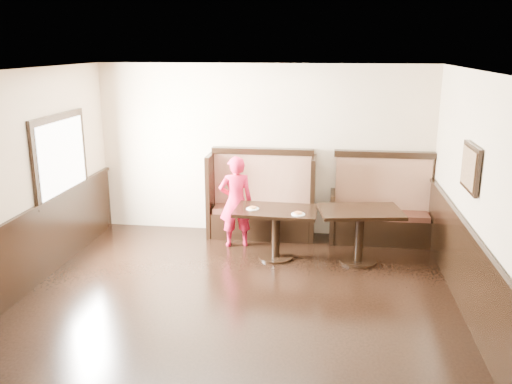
% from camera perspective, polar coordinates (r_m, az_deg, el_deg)
% --- Properties ---
extents(ground, '(7.00, 7.00, 0.00)m').
position_cam_1_polar(ground, '(6.15, -3.37, -14.85)').
color(ground, black).
rests_on(ground, ground).
extents(room_shell, '(7.00, 7.00, 7.00)m').
position_cam_1_polar(room_shell, '(6.16, -5.71, -7.91)').
color(room_shell, beige).
rests_on(room_shell, ground).
extents(booth_main, '(1.75, 0.72, 1.45)m').
position_cam_1_polar(booth_main, '(8.95, 0.59, -1.34)').
color(booth_main, black).
rests_on(booth_main, ground).
extents(booth_neighbor, '(1.65, 0.72, 1.45)m').
position_cam_1_polar(booth_neighbor, '(8.95, 13.09, -2.07)').
color(booth_neighbor, black).
rests_on(booth_neighbor, ground).
extents(table_main, '(1.22, 0.80, 0.76)m').
position_cam_1_polar(table_main, '(7.97, 2.11, -3.04)').
color(table_main, black).
rests_on(table_main, ground).
extents(table_neighbor, '(1.26, 0.93, 0.80)m').
position_cam_1_polar(table_neighbor, '(7.94, 10.88, -3.24)').
color(table_neighbor, black).
rests_on(table_neighbor, ground).
extents(child, '(0.60, 0.48, 1.44)m').
position_cam_1_polar(child, '(8.43, -2.14, -1.02)').
color(child, red).
rests_on(child, ground).
extents(pizza_plate_left, '(0.19, 0.19, 0.03)m').
position_cam_1_polar(pizza_plate_left, '(7.92, -0.36, -1.71)').
color(pizza_plate_left, white).
rests_on(pizza_plate_left, table_main).
extents(pizza_plate_right, '(0.20, 0.20, 0.04)m').
position_cam_1_polar(pizza_plate_right, '(7.68, 4.46, -2.28)').
color(pizza_plate_right, white).
rests_on(pizza_plate_right, table_main).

